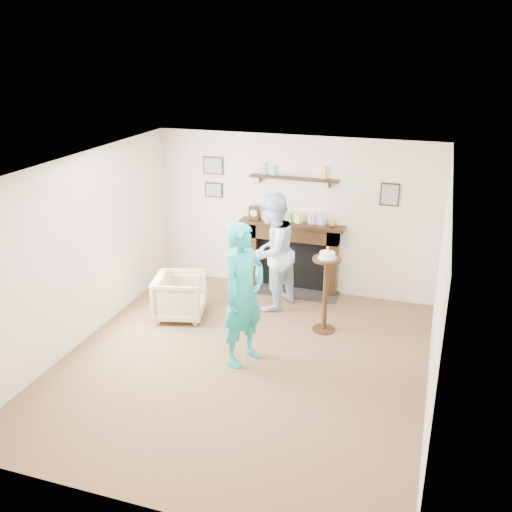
# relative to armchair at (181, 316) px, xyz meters

# --- Properties ---
(ground) EXTENTS (5.00, 5.00, 0.00)m
(ground) POSITION_rel_armchair_xyz_m (1.29, -0.95, 0.00)
(ground) COLOR brown
(ground) RESTS_ON ground
(room_shell) EXTENTS (4.54, 5.02, 2.52)m
(room_shell) POSITION_rel_armchair_xyz_m (1.29, -0.26, 1.62)
(room_shell) COLOR beige
(room_shell) RESTS_ON ground
(armchair) EXTENTS (0.87, 0.85, 0.65)m
(armchair) POSITION_rel_armchair_xyz_m (0.00, 0.00, 0.00)
(armchair) COLOR #C3B490
(armchair) RESTS_ON ground
(man) EXTENTS (0.92, 1.04, 1.79)m
(man) POSITION_rel_armchair_xyz_m (1.17, 0.74, 0.00)
(man) COLOR silver
(man) RESTS_ON ground
(woman) EXTENTS (0.66, 0.79, 1.84)m
(woman) POSITION_rel_armchair_xyz_m (1.29, -0.86, 0.00)
(woman) COLOR #1EAB9B
(woman) RESTS_ON ground
(pedestal_table) EXTENTS (0.39, 0.39, 1.25)m
(pedestal_table) POSITION_rel_armchair_xyz_m (2.09, 0.24, 0.77)
(pedestal_table) COLOR black
(pedestal_table) RESTS_ON ground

